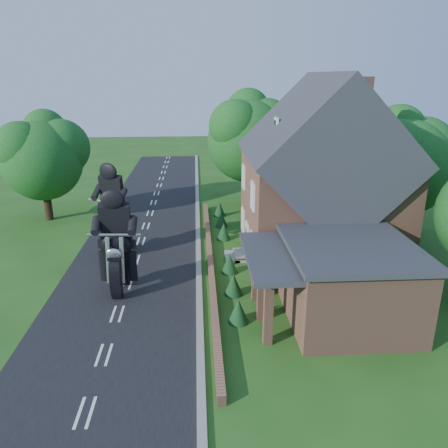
{
  "coord_description": "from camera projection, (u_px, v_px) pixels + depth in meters",
  "views": [
    {
      "loc": [
        3.65,
        -17.3,
        10.04
      ],
      "look_at": [
        5.0,
        3.9,
        2.8
      ],
      "focal_mm": 35.0,
      "sensor_mm": 36.0,
      "label": 1
    }
  ],
  "objects": [
    {
      "name": "ground",
      "position": [
        117.0,
        314.0,
        19.37
      ],
      "size": [
        120.0,
        120.0,
        0.0
      ],
      "primitive_type": "plane",
      "color": "#1F4E16",
      "rests_on": "ground"
    },
    {
      "name": "road",
      "position": [
        117.0,
        314.0,
        19.36
      ],
      "size": [
        7.0,
        80.0,
        0.02
      ],
      "primitive_type": "cube",
      "color": "black",
      "rests_on": "ground"
    },
    {
      "name": "kerb",
      "position": [
        200.0,
        310.0,
        19.57
      ],
      "size": [
        0.3,
        80.0,
        0.12
      ],
      "primitive_type": "cube",
      "color": "gray",
      "rests_on": "ground"
    },
    {
      "name": "garden_wall",
      "position": [
        210.0,
        262.0,
        24.28
      ],
      "size": [
        0.3,
        22.0,
        0.4
      ],
      "primitive_type": "cube",
      "color": "#97644D",
      "rests_on": "ground"
    },
    {
      "name": "house",
      "position": [
        320.0,
        184.0,
        24.26
      ],
      "size": [
        9.54,
        8.64,
        10.24
      ],
      "color": "#97644D",
      "rests_on": "ground"
    },
    {
      "name": "annex",
      "position": [
        345.0,
        280.0,
        18.63
      ],
      "size": [
        7.05,
        5.94,
        3.44
      ],
      "color": "#97644D",
      "rests_on": "ground"
    },
    {
      "name": "tree_house_right",
      "position": [
        408.0,
        159.0,
        26.83
      ],
      "size": [
        6.51,
        6.0,
        8.4
      ],
      "color": "black",
      "rests_on": "ground"
    },
    {
      "name": "tree_behind_house",
      "position": [
        333.0,
        128.0,
        33.46
      ],
      "size": [
        7.81,
        7.2,
        10.08
      ],
      "color": "black",
      "rests_on": "ground"
    },
    {
      "name": "tree_behind_left",
      "position": [
        254.0,
        134.0,
        34.18
      ],
      "size": [
        6.94,
        6.4,
        9.16
      ],
      "color": "black",
      "rests_on": "ground"
    },
    {
      "name": "tree_far_road",
      "position": [
        47.0,
        153.0,
        30.72
      ],
      "size": [
        6.08,
        5.6,
        7.84
      ],
      "color": "black",
      "rests_on": "ground"
    },
    {
      "name": "shrub_a",
      "position": [
        238.0,
        311.0,
        18.56
      ],
      "size": [
        0.9,
        0.9,
        1.1
      ],
      "primitive_type": "cone",
      "color": "#103518",
      "rests_on": "ground"
    },
    {
      "name": "shrub_b",
      "position": [
        233.0,
        284.0,
        20.92
      ],
      "size": [
        0.9,
        0.9,
        1.1
      ],
      "primitive_type": "cone",
      "color": "#103518",
      "rests_on": "ground"
    },
    {
      "name": "shrub_c",
      "position": [
        230.0,
        263.0,
        23.28
      ],
      "size": [
        0.9,
        0.9,
        1.1
      ],
      "primitive_type": "cone",
      "color": "#103518",
      "rests_on": "ground"
    },
    {
      "name": "shrub_d",
      "position": [
        224.0,
        231.0,
        28.01
      ],
      "size": [
        0.9,
        0.9,
        1.1
      ],
      "primitive_type": "cone",
      "color": "#103518",
      "rests_on": "ground"
    },
    {
      "name": "shrub_e",
      "position": [
        221.0,
        219.0,
        30.37
      ],
      "size": [
        0.9,
        0.9,
        1.1
      ],
      "primitive_type": "cone",
      "color": "#103518",
      "rests_on": "ground"
    },
    {
      "name": "shrub_f",
      "position": [
        219.0,
        209.0,
        32.73
      ],
      "size": [
        0.9,
        0.9,
        1.1
      ],
      "primitive_type": "cone",
      "color": "#103518",
      "rests_on": "ground"
    },
    {
      "name": "motorcycle_lead",
      "position": [
        120.0,
        278.0,
        21.1
      ],
      "size": [
        0.53,
        1.69,
        1.55
      ],
      "primitive_type": null,
      "rotation": [
        0.0,
        0.0,
        3.08
      ],
      "color": "black",
      "rests_on": "ground"
    },
    {
      "name": "motorcycle_follow",
      "position": [
        116.0,
        241.0,
        25.61
      ],
      "size": [
        1.25,
        1.76,
        1.65
      ],
      "primitive_type": null,
      "rotation": [
        0.0,
        0.0,
        2.63
      ],
      "color": "black",
      "rests_on": "ground"
    }
  ]
}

